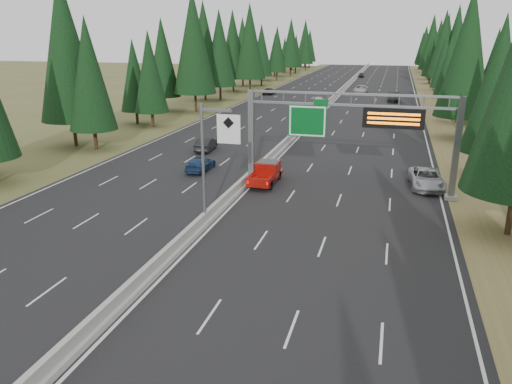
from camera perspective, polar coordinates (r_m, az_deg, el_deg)
road at (r=85.50m, az=7.67°, el=9.32°), size 32.00×260.00×0.08m
shoulder_right at (r=84.97m, az=19.76°, el=8.39°), size 3.60×260.00×0.06m
shoulder_left at (r=89.65m, az=-3.83°, el=9.80°), size 3.60×260.00×0.06m
median_barrier at (r=85.45m, az=7.68°, el=9.56°), size 0.70×260.00×0.85m
sign_gantry at (r=39.43m, az=11.57°, el=7.21°), size 16.75×0.98×7.80m
hov_sign_pole at (r=31.70m, az=-5.13°, el=4.00°), size 2.80×0.50×8.00m
tree_row_right at (r=67.73m, az=25.17°, el=13.75°), size 12.45×240.62×18.80m
tree_row_left at (r=85.04m, az=-8.03°, el=15.42°), size 11.79×242.97×18.93m
silver_minivan at (r=43.16m, az=18.89°, el=1.46°), size 3.01×5.70×1.53m
red_pickup at (r=42.31m, az=1.25°, el=2.38°), size 1.88×5.27×1.72m
car_ahead_green at (r=65.48m, az=6.49°, el=7.47°), size 1.59×3.90×1.32m
car_ahead_dkred at (r=71.88m, az=14.08°, el=7.99°), size 1.72×4.33×1.40m
car_ahead_dkgrey at (r=97.87m, az=15.46°, el=10.36°), size 2.25×5.37×1.55m
car_ahead_white at (r=111.43m, az=11.88°, el=11.43°), size 2.84×5.72×1.56m
car_ahead_far at (r=152.28m, az=11.94°, el=12.95°), size 1.66×3.97×1.34m
car_onc_near at (r=54.29m, az=-5.73°, el=5.45°), size 1.89×4.45×1.43m
car_onc_blue at (r=46.32m, az=-6.39°, el=3.21°), size 1.83×4.40×1.27m
car_onc_white at (r=90.28m, az=7.17°, el=10.31°), size 2.38×4.91×1.62m
car_onc_far at (r=106.75m, az=1.53°, el=11.46°), size 2.24×4.72×1.30m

